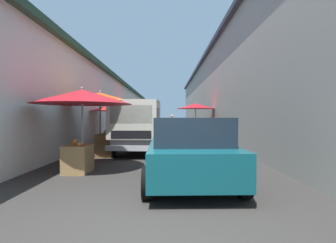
{
  "coord_description": "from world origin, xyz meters",
  "views": [
    {
      "loc": [
        -3.03,
        -0.35,
        1.46
      ],
      "look_at": [
        9.54,
        -0.37,
        1.25
      ],
      "focal_mm": 28.08,
      "sensor_mm": 36.0,
      "label": 1
    }
  ],
  "objects_px": {
    "vendor_in_shade": "(131,126)",
    "plastic_stool": "(191,146)",
    "hatchback_car": "(189,149)",
    "fruit_stall_near_right": "(143,110)",
    "vendor_by_crates": "(172,124)",
    "fruit_stall_far_right": "(196,111)",
    "fruit_stall_mid_lane": "(116,113)",
    "fruit_stall_near_left": "(101,105)",
    "parked_scooter": "(135,134)",
    "delivery_truck": "(138,128)",
    "fruit_stall_far_left": "(82,104)"
  },
  "relations": [
    {
      "from": "plastic_stool",
      "to": "fruit_stall_mid_lane",
      "type": "bearing_deg",
      "value": 50.79
    },
    {
      "from": "parked_scooter",
      "to": "fruit_stall_far_right",
      "type": "bearing_deg",
      "value": -68.11
    },
    {
      "from": "fruit_stall_mid_lane",
      "to": "fruit_stall_near_left",
      "type": "relative_size",
      "value": 1.1
    },
    {
      "from": "hatchback_car",
      "to": "fruit_stall_near_right",
      "type": "bearing_deg",
      "value": 9.54
    },
    {
      "from": "fruit_stall_far_left",
      "to": "fruit_stall_near_right",
      "type": "height_order",
      "value": "fruit_stall_near_right"
    },
    {
      "from": "fruit_stall_far_left",
      "to": "delivery_truck",
      "type": "height_order",
      "value": "fruit_stall_far_left"
    },
    {
      "from": "fruit_stall_far_left",
      "to": "fruit_stall_near_left",
      "type": "distance_m",
      "value": 2.63
    },
    {
      "from": "fruit_stall_far_left",
      "to": "fruit_stall_near_right",
      "type": "relative_size",
      "value": 1.04
    },
    {
      "from": "fruit_stall_near_right",
      "to": "parked_scooter",
      "type": "distance_m",
      "value": 4.93
    },
    {
      "from": "fruit_stall_near_left",
      "to": "parked_scooter",
      "type": "distance_m",
      "value": 6.06
    },
    {
      "from": "fruit_stall_far_right",
      "to": "fruit_stall_near_left",
      "type": "bearing_deg",
      "value": 149.62
    },
    {
      "from": "vendor_by_crates",
      "to": "plastic_stool",
      "type": "xyz_separation_m",
      "value": [
        -9.4,
        -0.6,
        -0.63
      ]
    },
    {
      "from": "vendor_by_crates",
      "to": "plastic_stool",
      "type": "bearing_deg",
      "value": -176.36
    },
    {
      "from": "hatchback_car",
      "to": "vendor_in_shade",
      "type": "height_order",
      "value": "vendor_in_shade"
    },
    {
      "from": "plastic_stool",
      "to": "hatchback_car",
      "type": "bearing_deg",
      "value": 174.13
    },
    {
      "from": "vendor_in_shade",
      "to": "fruit_stall_near_right",
      "type": "bearing_deg",
      "value": -1.32
    },
    {
      "from": "delivery_truck",
      "to": "plastic_stool",
      "type": "bearing_deg",
      "value": -92.66
    },
    {
      "from": "fruit_stall_near_right",
      "to": "plastic_stool",
      "type": "distance_m",
      "value": 10.46
    },
    {
      "from": "fruit_stall_mid_lane",
      "to": "vendor_in_shade",
      "type": "bearing_deg",
      "value": -19.02
    },
    {
      "from": "vendor_by_crates",
      "to": "fruit_stall_near_left",
      "type": "bearing_deg",
      "value": 164.39
    },
    {
      "from": "vendor_in_shade",
      "to": "fruit_stall_near_left",
      "type": "bearing_deg",
      "value": 175.25
    },
    {
      "from": "fruit_stall_near_left",
      "to": "parked_scooter",
      "type": "relative_size",
      "value": 1.44
    },
    {
      "from": "fruit_stall_far_right",
      "to": "delivery_truck",
      "type": "relative_size",
      "value": 0.49
    },
    {
      "from": "fruit_stall_far_right",
      "to": "parked_scooter",
      "type": "relative_size",
      "value": 1.46
    },
    {
      "from": "fruit_stall_near_right",
      "to": "plastic_stool",
      "type": "height_order",
      "value": "fruit_stall_near_right"
    },
    {
      "from": "fruit_stall_mid_lane",
      "to": "plastic_stool",
      "type": "bearing_deg",
      "value": -129.21
    },
    {
      "from": "vendor_by_crates",
      "to": "vendor_in_shade",
      "type": "bearing_deg",
      "value": 154.71
    },
    {
      "from": "fruit_stall_near_left",
      "to": "vendor_in_shade",
      "type": "bearing_deg",
      "value": -4.75
    },
    {
      "from": "fruit_stall_mid_lane",
      "to": "plastic_stool",
      "type": "distance_m",
      "value": 4.71
    },
    {
      "from": "fruit_stall_far_right",
      "to": "vendor_in_shade",
      "type": "height_order",
      "value": "fruit_stall_far_right"
    },
    {
      "from": "fruit_stall_far_left",
      "to": "delivery_truck",
      "type": "distance_m",
      "value": 3.61
    },
    {
      "from": "vendor_by_crates",
      "to": "fruit_stall_far_left",
      "type": "bearing_deg",
      "value": 168.16
    },
    {
      "from": "fruit_stall_far_right",
      "to": "vendor_by_crates",
      "type": "bearing_deg",
      "value": 30.05
    },
    {
      "from": "fruit_stall_near_right",
      "to": "fruit_stall_far_right",
      "type": "bearing_deg",
      "value": -129.91
    },
    {
      "from": "fruit_stall_far_right",
      "to": "fruit_stall_far_left",
      "type": "bearing_deg",
      "value": 157.33
    },
    {
      "from": "vendor_in_shade",
      "to": "vendor_by_crates",
      "type": "bearing_deg",
      "value": -25.29
    },
    {
      "from": "fruit_stall_mid_lane",
      "to": "fruit_stall_near_right",
      "type": "distance_m",
      "value": 7.11
    },
    {
      "from": "fruit_stall_far_right",
      "to": "fruit_stall_near_left",
      "type": "relative_size",
      "value": 1.01
    },
    {
      "from": "vendor_in_shade",
      "to": "plastic_stool",
      "type": "distance_m",
      "value": 5.32
    },
    {
      "from": "fruit_stall_near_left",
      "to": "vendor_in_shade",
      "type": "height_order",
      "value": "fruit_stall_near_left"
    },
    {
      "from": "fruit_stall_far_left",
      "to": "parked_scooter",
      "type": "distance_m",
      "value": 8.59
    },
    {
      "from": "delivery_truck",
      "to": "fruit_stall_far_right",
      "type": "bearing_deg",
      "value": -24.44
    },
    {
      "from": "fruit_stall_far_left",
      "to": "parked_scooter",
      "type": "height_order",
      "value": "fruit_stall_far_left"
    },
    {
      "from": "fruit_stall_far_right",
      "to": "delivery_truck",
      "type": "xyz_separation_m",
      "value": [
        -6.66,
        3.03,
        -0.84
      ]
    },
    {
      "from": "fruit_stall_far_left",
      "to": "vendor_in_shade",
      "type": "relative_size",
      "value": 1.6
    },
    {
      "from": "fruit_stall_near_right",
      "to": "vendor_by_crates",
      "type": "bearing_deg",
      "value": -103.1
    },
    {
      "from": "parked_scooter",
      "to": "plastic_stool",
      "type": "xyz_separation_m",
      "value": [
        -5.24,
        -2.85,
        -0.12
      ]
    },
    {
      "from": "fruit_stall_near_right",
      "to": "delivery_truck",
      "type": "height_order",
      "value": "fruit_stall_near_right"
    },
    {
      "from": "fruit_stall_mid_lane",
      "to": "vendor_in_shade",
      "type": "xyz_separation_m",
      "value": [
        1.5,
        -0.52,
        -0.7
      ]
    },
    {
      "from": "fruit_stall_mid_lane",
      "to": "plastic_stool",
      "type": "height_order",
      "value": "fruit_stall_mid_lane"
    }
  ]
}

